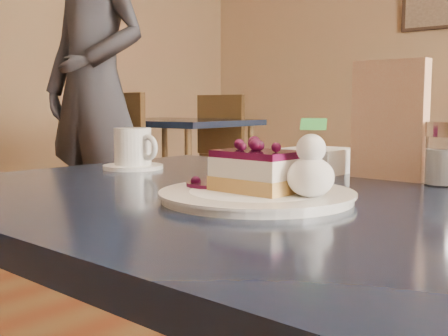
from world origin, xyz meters
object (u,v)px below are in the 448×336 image
Objects in this scene: cheesecake_slice at (257,171)px; patron at (95,87)px; main_table at (277,247)px; bg_table_far_left at (176,216)px; dessert_plate at (257,196)px; coffee_set at (134,151)px.

patron is (-2.07, 1.36, 0.18)m from cheesecake_slice.
main_table is 0.65× the size of bg_table_far_left.
dessert_plate is at bearing 0.00° from cheesecake_slice.
coffee_set is 2.70m from bg_table_far_left.
dessert_plate is at bearing -46.05° from bg_table_far_left.
cheesecake_slice is at bearing 0.00° from dessert_plate.
patron is at bearing 150.46° from main_table.
main_table is at bearing -13.85° from coffee_set.
coffee_set reaches higher than main_table.
dessert_plate is at bearing -19.85° from coffee_set.
cheesecake_slice is at bearing -46.05° from bg_table_far_left.
bg_table_far_left is at bearing 132.19° from coffee_set.
main_table is at bearing -39.56° from patron.
bg_table_far_left is 1.12m from patron.
dessert_plate is (-0.00, -0.05, 0.08)m from main_table.
main_table is 0.43m from coffee_set.
cheesecake_slice is 2.48m from patron.
patron is (-1.66, 1.21, 0.19)m from coffee_set.
bg_table_far_left is (-2.17, 2.09, -0.63)m from dessert_plate.
main_table is 8.88× the size of coffee_set.
bg_table_far_left is (-2.17, 2.04, -0.55)m from main_table.
dessert_plate is 1.99× the size of coffee_set.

